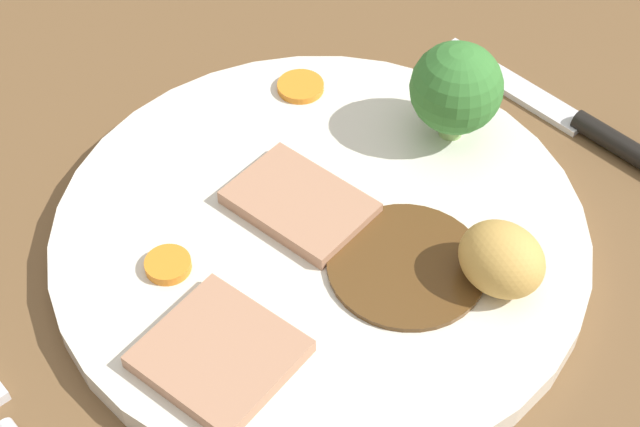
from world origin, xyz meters
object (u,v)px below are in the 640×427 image
at_px(meat_slice_main, 219,354).
at_px(broccoli_floret, 456,89).
at_px(meat_slice_under, 300,203).
at_px(carrot_coin_front, 301,87).
at_px(knife, 589,129).
at_px(roast_potato_left, 502,259).
at_px(carrot_coin_back, 168,265).
at_px(dinner_plate, 320,235).

bearing_deg(meat_slice_main, broccoli_floret, 12.19).
distance_m(meat_slice_under, carrot_coin_front, 0.09).
bearing_deg(meat_slice_main, knife, -0.33).
distance_m(meat_slice_main, meat_slice_under, 0.10).
relative_size(roast_potato_left, carrot_coin_back, 1.90).
relative_size(meat_slice_main, carrot_coin_back, 2.76).
distance_m(dinner_plate, broccoli_floret, 0.11).
height_order(dinner_plate, roast_potato_left, roast_potato_left).
height_order(meat_slice_main, carrot_coin_back, meat_slice_main).
xyz_separation_m(meat_slice_under, broccoli_floret, (0.10, -0.01, 0.03)).
xyz_separation_m(meat_slice_under, carrot_coin_back, (-0.07, 0.01, -0.00)).
xyz_separation_m(dinner_plate, meat_slice_under, (-0.00, 0.02, 0.01)).
bearing_deg(carrot_coin_back, broccoli_floret, -6.22).
height_order(broccoli_floret, knife, broccoli_floret).
height_order(dinner_plate, broccoli_floret, broccoli_floret).
relative_size(roast_potato_left, knife, 0.24).
distance_m(meat_slice_under, knife, 0.18).
height_order(carrot_coin_front, knife, carrot_coin_front).
bearing_deg(broccoli_floret, dinner_plate, -175.82).
relative_size(carrot_coin_front, knife, 0.15).
bearing_deg(meat_slice_main, dinner_plate, 20.93).
relative_size(carrot_coin_front, carrot_coin_back, 1.19).
bearing_deg(meat_slice_under, dinner_plate, -89.34).
xyz_separation_m(meat_slice_under, carrot_coin_front, (0.06, 0.07, -0.00)).
distance_m(carrot_coin_back, broccoli_floret, 0.18).
relative_size(roast_potato_left, carrot_coin_front, 1.60).
bearing_deg(roast_potato_left, knife, 20.30).
relative_size(dinner_plate, meat_slice_main, 4.34).
relative_size(meat_slice_main, roast_potato_left, 1.45).
distance_m(dinner_plate, meat_slice_main, 0.09).
relative_size(meat_slice_under, carrot_coin_front, 2.59).
bearing_deg(dinner_plate, carrot_coin_front, 56.65).
relative_size(meat_slice_main, knife, 0.34).
bearing_deg(broccoli_floret, carrot_coin_front, 116.76).
bearing_deg(dinner_plate, meat_slice_main, -159.07).
xyz_separation_m(roast_potato_left, knife, (0.13, 0.05, -0.03)).
xyz_separation_m(roast_potato_left, broccoli_floret, (0.06, 0.09, 0.02)).
bearing_deg(meat_slice_under, carrot_coin_front, 51.08).
height_order(dinner_plate, carrot_coin_front, carrot_coin_front).
height_order(dinner_plate, meat_slice_under, meat_slice_under).
relative_size(meat_slice_main, broccoli_floret, 1.09).
height_order(dinner_plate, carrot_coin_back, carrot_coin_back).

